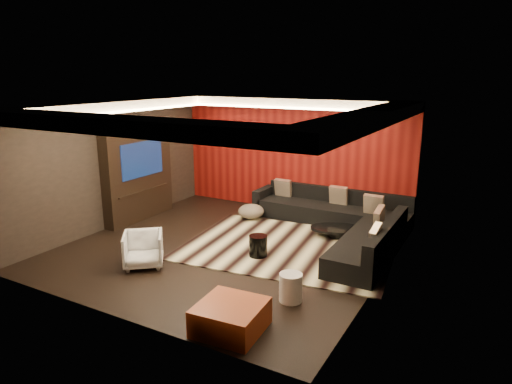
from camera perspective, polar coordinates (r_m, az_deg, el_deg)
The scene contains 26 objects.
floor at distance 9.13m, azimuth -3.50°, elevation -7.05°, with size 6.00×6.00×0.02m, color black.
ceiling at distance 8.50m, azimuth -3.80°, elevation 10.89°, with size 6.00×6.00×0.02m, color silver.
wall_back at distance 11.31m, azimuth 4.63°, elevation 4.61°, with size 6.00×0.02×2.80m, color black.
wall_left at distance 10.61m, azimuth -17.49°, elevation 3.31°, with size 0.02×6.00×2.80m, color black.
wall_right at distance 7.56m, azimuth 15.94°, elevation -0.96°, with size 0.02×6.00×2.80m, color black.
red_feature_wall at distance 11.27m, azimuth 4.54°, elevation 4.58°, with size 5.98×0.05×2.78m, color #6B0C0A.
soffit_back at distance 10.87m, azimuth 4.08°, elevation 11.07°, with size 6.00×0.60×0.22m, color silver.
soffit_front at distance 6.42m, azimuth -17.07°, elevation 8.00°, with size 6.00×0.60×0.22m, color silver.
soffit_left at distance 10.23m, azimuth -16.83°, elevation 10.27°, with size 0.60×4.80×0.22m, color silver.
soffit_right at distance 7.41m, azimuth 14.28°, elevation 9.00°, with size 0.60×4.80×0.22m, color silver.
cove_back at distance 10.57m, azimuth 3.27°, elevation 10.49°, with size 4.80×0.08×0.04m, color #FFD899.
cove_front at distance 6.67m, azimuth -14.91°, elevation 7.60°, with size 4.80×0.08×0.04m, color #FFD899.
cove_left at distance 9.99m, azimuth -15.41°, elevation 9.76°, with size 0.08×4.80×0.04m, color #FFD899.
cove_right at distance 7.51m, azimuth 11.72°, elevation 8.53°, with size 0.08×4.80×0.04m, color #FFD899.
tv_surround at distance 10.97m, azimuth -14.54°, elevation 2.28°, with size 0.30×2.00×2.20m, color black.
tv_screen at distance 10.80m, azimuth -14.04°, elevation 4.01°, with size 0.04×1.30×0.80m, color black.
tv_shelf at distance 10.95m, azimuth -13.80°, elevation 0.15°, with size 0.04×1.60×0.04m, color black.
rug at distance 9.14m, azimuth 4.07°, elevation -6.91°, with size 4.00×3.00×0.02m, color beige.
coffee_table at distance 9.81m, azimuth 10.18°, elevation -4.92°, with size 1.15×1.15×0.19m, color black.
drum_stool at distance 8.61m, azimuth 0.27°, elevation -6.74°, with size 0.34×0.34×0.40m, color black.
striped_pouf at distance 10.81m, azimuth -0.62°, elevation -2.44°, with size 0.61×0.61×0.34m, color beige.
white_side_table at distance 7.06m, azimuth 4.36°, elevation -11.81°, with size 0.35×0.35×0.44m, color silver.
orange_ottoman at distance 6.35m, azimuth -3.20°, elevation -15.36°, with size 0.86×0.86×0.38m, color #9D4514.
armchair at distance 8.44m, azimuth -13.92°, elevation -6.98°, with size 0.67×0.69×0.63m, color silver.
sectional_sofa at distance 9.94m, azimuth 10.86°, elevation -3.80°, with size 3.65×3.50×0.75m.
throw_pillows at distance 9.86m, azimuth 11.21°, elevation -1.79°, with size 3.21×2.79×0.50m.
Camera 1 is at (4.60, -7.13, 3.36)m, focal length 32.00 mm.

